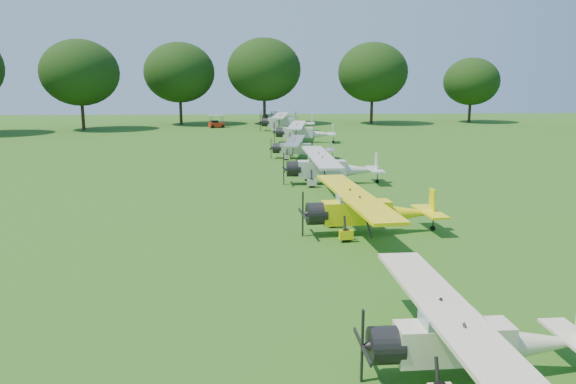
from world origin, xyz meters
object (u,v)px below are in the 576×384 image
aircraft_2 (367,208)px  aircraft_6 (285,121)px  aircraft_3 (329,166)px  aircraft_5 (303,131)px  golf_cart (216,123)px  aircraft_7 (278,116)px  aircraft_4 (300,147)px  aircraft_1 (471,336)px

aircraft_2 → aircraft_6: 50.17m
aircraft_2 → aircraft_3: 12.29m
aircraft_6 → aircraft_5: bearing=-78.0°
aircraft_5 → golf_cart: aircraft_5 is taller
aircraft_7 → aircraft_3: bearing=-91.2°
aircraft_3 → aircraft_4: bearing=93.6°
aircraft_4 → aircraft_5: 12.52m
aircraft_1 → golf_cart: size_ratio=3.90×
aircraft_1 → aircraft_4: aircraft_1 is taller
aircraft_2 → aircraft_4: 24.30m
aircraft_4 → aircraft_7: size_ratio=1.00×
aircraft_1 → aircraft_2: (-0.03, 12.64, 0.14)m
aircraft_1 → aircraft_7: bearing=89.4°
aircraft_2 → aircraft_1: bearing=-95.1°
aircraft_4 → golf_cart: size_ratio=3.88×
aircraft_3 → aircraft_1: bearing=-90.7°
aircraft_1 → golf_cart: 69.16m
aircraft_2 → aircraft_3: size_ratio=0.98×
aircraft_1 → aircraft_7: (-1.47, 77.04, -0.01)m
aircraft_2 → aircraft_6: size_ratio=0.89×
aircraft_6 → aircraft_7: 14.24m
aircraft_4 → aircraft_6: bearing=98.6°
aircraft_1 → aircraft_7: 77.05m
aircraft_3 → aircraft_5: 24.44m
aircraft_4 → aircraft_7: (-0.31, 40.12, 0.00)m
golf_cart → aircraft_1: bearing=-101.5°
aircraft_6 → golf_cart: (-9.56, 5.52, -0.76)m
aircraft_7 → golf_cart: (-9.21, -8.71, -0.46)m
aircraft_4 → aircraft_5: aircraft_5 is taller
aircraft_6 → golf_cart: size_ratio=5.00×
aircraft_7 → golf_cart: size_ratio=3.88×
aircraft_3 → aircraft_7: (-1.30, 52.10, -0.18)m
aircraft_5 → aircraft_7: aircraft_5 is taller
aircraft_1 → golf_cart: bearing=97.1°
aircraft_4 → aircraft_7: aircraft_7 is taller
aircraft_5 → aircraft_6: aircraft_6 is taller
aircraft_5 → aircraft_6: (-1.19, 13.43, 0.10)m
aircraft_3 → golf_cart: bearing=102.5°
aircraft_1 → aircraft_3: bearing=88.7°
aircraft_3 → aircraft_4: aircraft_3 is taller
aircraft_1 → golf_cart: (-10.68, 68.33, -0.47)m
aircraft_6 → aircraft_7: (-0.35, 14.23, -0.30)m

